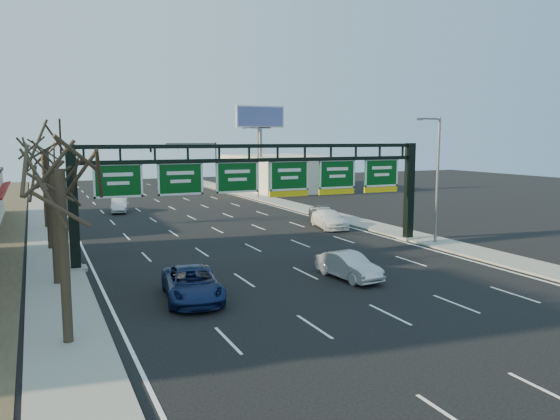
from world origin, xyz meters
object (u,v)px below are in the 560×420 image
car_blue_suv (192,284)px  car_silver_sedan (349,266)px  car_white_wagon (329,219)px  sign_gantry (266,183)px

car_blue_suv → car_silver_sedan: car_blue_suv is taller
car_silver_sedan → car_white_wagon: 17.02m
car_blue_suv → car_white_wagon: car_blue_suv is taller
car_silver_sedan → car_white_wagon: bearing=57.5°
sign_gantry → car_white_wagon: 12.08m
car_blue_suv → car_white_wagon: 22.42m
sign_gantry → car_silver_sedan: sign_gantry is taller
sign_gantry → car_white_wagon: (8.87, 7.22, -3.88)m
car_blue_suv → car_white_wagon: size_ratio=1.05×
sign_gantry → car_blue_suv: bearing=-131.2°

